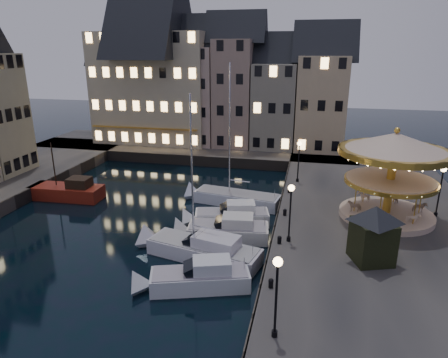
% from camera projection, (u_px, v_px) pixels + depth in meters
% --- Properties ---
extents(ground, '(160.00, 160.00, 0.00)m').
position_uv_depth(ground, '(187.00, 253.00, 28.98)').
color(ground, black).
rests_on(ground, ground).
extents(quay_east, '(16.00, 56.00, 1.30)m').
position_uv_depth(quay_east, '(379.00, 228.00, 31.46)').
color(quay_east, '#474442').
rests_on(quay_east, ground).
extents(quay_north, '(44.00, 12.00, 1.30)m').
position_uv_depth(quay_north, '(193.00, 149.00, 56.40)').
color(quay_north, '#474442').
rests_on(quay_north, ground).
extents(quaywall_e, '(0.15, 44.00, 1.30)m').
position_uv_depth(quaywall_e, '(277.00, 220.00, 33.11)').
color(quaywall_e, '#47423A').
rests_on(quaywall_e, ground).
extents(quaywall_n, '(48.00, 0.15, 1.30)m').
position_uv_depth(quaywall_n, '(194.00, 161.00, 50.42)').
color(quaywall_n, '#47423A').
rests_on(quaywall_n, ground).
extents(streetlamp_a, '(0.44, 0.44, 4.17)m').
position_uv_depth(streetlamp_a, '(277.00, 286.00, 17.90)').
color(streetlamp_a, black).
rests_on(streetlamp_a, quay_east).
extents(streetlamp_b, '(0.44, 0.44, 4.17)m').
position_uv_depth(streetlamp_b, '(290.00, 205.00, 27.18)').
color(streetlamp_b, black).
rests_on(streetlamp_b, quay_east).
extents(streetlamp_c, '(0.44, 0.44, 4.17)m').
position_uv_depth(streetlamp_c, '(299.00, 156.00, 39.70)').
color(streetlamp_c, black).
rests_on(streetlamp_c, quay_east).
extents(streetlamp_d, '(0.44, 0.44, 4.17)m').
position_uv_depth(streetlamp_d, '(441.00, 184.00, 31.34)').
color(streetlamp_d, black).
rests_on(streetlamp_d, quay_east).
extents(bollard_a, '(0.30, 0.30, 0.57)m').
position_uv_depth(bollard_a, '(271.00, 283.00, 22.49)').
color(bollard_a, black).
rests_on(bollard_a, quay_east).
extents(bollard_b, '(0.30, 0.30, 0.57)m').
position_uv_depth(bollard_b, '(279.00, 239.00, 27.59)').
color(bollard_b, black).
rests_on(bollard_b, quay_east).
extents(bollard_c, '(0.30, 0.30, 0.57)m').
position_uv_depth(bollard_c, '(285.00, 212.00, 32.23)').
color(bollard_c, black).
rests_on(bollard_c, quay_east).
extents(bollard_d, '(0.30, 0.30, 0.57)m').
position_uv_depth(bollard_d, '(289.00, 189.00, 37.33)').
color(bollard_d, black).
rests_on(bollard_d, quay_east).
extents(townhouse_na, '(5.50, 8.00, 12.80)m').
position_uv_depth(townhouse_na, '(120.00, 94.00, 58.40)').
color(townhouse_na, gray).
rests_on(townhouse_na, quay_north).
extents(townhouse_nb, '(6.16, 8.00, 13.80)m').
position_uv_depth(townhouse_nb, '(155.00, 92.00, 57.13)').
color(townhouse_nb, tan).
rests_on(townhouse_nb, quay_north).
extents(townhouse_nc, '(6.82, 8.00, 14.80)m').
position_uv_depth(townhouse_nc, '(195.00, 89.00, 55.72)').
color(townhouse_nc, tan).
rests_on(townhouse_nc, quay_north).
extents(townhouse_nd, '(5.50, 8.00, 15.80)m').
position_uv_depth(townhouse_nd, '(236.00, 86.00, 54.38)').
color(townhouse_nd, gray).
rests_on(townhouse_nd, quay_north).
extents(townhouse_ne, '(6.16, 8.00, 12.80)m').
position_uv_depth(townhouse_ne, '(275.00, 98.00, 53.73)').
color(townhouse_ne, gray).
rests_on(townhouse_ne, quay_north).
extents(townhouse_nf, '(6.82, 8.00, 13.80)m').
position_uv_depth(townhouse_nf, '(322.00, 96.00, 52.33)').
color(townhouse_nf, tan).
rests_on(townhouse_nf, quay_north).
extents(hotel_corner, '(17.60, 9.00, 16.80)m').
position_uv_depth(hotel_corner, '(155.00, 81.00, 56.65)').
color(hotel_corner, '#BEB291').
rests_on(hotel_corner, quay_north).
extents(motorboat_b, '(7.12, 3.95, 2.15)m').
position_uv_depth(motorboat_b, '(193.00, 279.00, 24.58)').
color(motorboat_b, silver).
rests_on(motorboat_b, ground).
extents(motorboat_c, '(9.22, 4.31, 12.24)m').
position_uv_depth(motorboat_c, '(199.00, 249.00, 28.24)').
color(motorboat_c, silver).
rests_on(motorboat_c, ground).
extents(motorboat_d, '(7.34, 3.19, 2.15)m').
position_uv_depth(motorboat_d, '(223.00, 231.00, 31.12)').
color(motorboat_d, silver).
rests_on(motorboat_d, ground).
extents(motorboat_e, '(7.25, 3.58, 2.15)m').
position_uv_depth(motorboat_e, '(227.00, 217.00, 33.67)').
color(motorboat_e, white).
rests_on(motorboat_e, ground).
extents(motorboat_f, '(9.20, 3.72, 12.16)m').
position_uv_depth(motorboat_f, '(232.00, 198.00, 38.22)').
color(motorboat_f, silver).
rests_on(motorboat_f, ground).
extents(red_fishing_boat, '(7.19, 2.73, 5.83)m').
position_uv_depth(red_fishing_boat, '(68.00, 192.00, 39.36)').
color(red_fishing_boat, maroon).
rests_on(red_fishing_boat, ground).
extents(carousel, '(8.30, 8.30, 7.26)m').
position_uv_depth(carousel, '(393.00, 159.00, 30.51)').
color(carousel, beige).
rests_on(carousel, quay_east).
extents(ticket_kiosk, '(3.61, 3.61, 4.23)m').
position_uv_depth(ticket_kiosk, '(374.00, 224.00, 24.64)').
color(ticket_kiosk, black).
rests_on(ticket_kiosk, quay_east).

